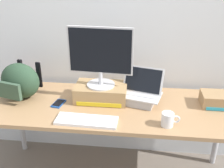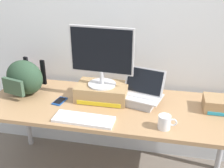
# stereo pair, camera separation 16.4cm
# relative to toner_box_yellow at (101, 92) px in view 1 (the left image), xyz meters

# --- Properties ---
(back_wall) EXTENTS (7.00, 0.10, 2.60)m
(back_wall) POSITION_rel_toner_box_yellow_xyz_m (0.10, 0.37, 0.50)
(back_wall) COLOR silver
(back_wall) RESTS_ON ground
(desk) EXTENTS (1.98, 0.71, 0.73)m
(desk) POSITION_rel_toner_box_yellow_xyz_m (0.10, -0.08, -0.13)
(desk) COLOR #A87F56
(desk) RESTS_ON ground
(toner_box_yellow) EXTENTS (0.41, 0.26, 0.13)m
(toner_box_yellow) POSITION_rel_toner_box_yellow_xyz_m (0.00, 0.00, 0.00)
(toner_box_yellow) COLOR #A88456
(toner_box_yellow) RESTS_ON desk
(desktop_monitor) EXTENTS (0.49, 0.22, 0.46)m
(desktop_monitor) POSITION_rel_toner_box_yellow_xyz_m (-0.00, -0.00, 0.30)
(desktop_monitor) COLOR silver
(desktop_monitor) RESTS_ON toner_box_yellow
(open_laptop) EXTENTS (0.35, 0.28, 0.27)m
(open_laptop) POSITION_rel_toner_box_yellow_xyz_m (0.32, -0.01, -0.01)
(open_laptop) COLOR #ADADB2
(open_laptop) RESTS_ON desk
(external_keyboard) EXTENTS (0.43, 0.16, 0.02)m
(external_keyboard) POSITION_rel_toner_box_yellow_xyz_m (-0.05, -0.34, -0.05)
(external_keyboard) COLOR white
(external_keyboard) RESTS_ON desk
(messenger_backpack) EXTENTS (0.38, 0.33, 0.29)m
(messenger_backpack) POSITION_rel_toner_box_yellow_xyz_m (-0.65, -0.03, 0.08)
(messenger_backpack) COLOR #28422D
(messenger_backpack) RESTS_ON desk
(coffee_mug) EXTENTS (0.13, 0.08, 0.10)m
(coffee_mug) POSITION_rel_toner_box_yellow_xyz_m (0.50, -0.32, -0.01)
(coffee_mug) COLOR silver
(coffee_mug) RESTS_ON desk
(cell_phone) EXTENTS (0.09, 0.14, 0.01)m
(cell_phone) POSITION_rel_toner_box_yellow_xyz_m (-0.32, -0.11, -0.06)
(cell_phone) COLOR #19479E
(cell_phone) RESTS_ON desk
(plush_toy) EXTENTS (0.11, 0.11, 0.11)m
(plush_toy) POSITION_rel_toner_box_yellow_xyz_m (-0.77, 0.19, -0.01)
(plush_toy) COLOR #CC7099
(plush_toy) RESTS_ON desk
(toner_box_cyan) EXTENTS (0.32, 0.18, 0.10)m
(toner_box_cyan) POSITION_rel_toner_box_yellow_xyz_m (0.94, 0.00, -0.01)
(toner_box_cyan) COLOR #9E7A51
(toner_box_cyan) RESTS_ON desk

